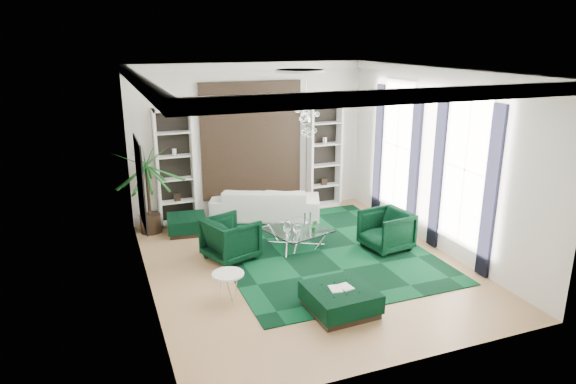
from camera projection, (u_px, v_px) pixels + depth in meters
name	position (u px, v px, depth m)	size (l,w,h in m)	color
floor	(304.00, 265.00, 10.28)	(6.00, 7.00, 0.02)	tan
ceiling	(306.00, 70.00, 9.17)	(6.00, 7.00, 0.02)	white
wall_back	(251.00, 140.00, 12.86)	(6.00, 0.02, 3.80)	silver
wall_front	(412.00, 238.00, 6.59)	(6.00, 0.02, 3.80)	silver
wall_left	(142.00, 189.00, 8.69)	(0.02, 7.00, 3.80)	silver
wall_right	(437.00, 160.00, 10.76)	(0.02, 7.00, 3.80)	silver
crown_molding	(306.00, 76.00, 9.21)	(6.00, 7.00, 0.18)	white
ceiling_medallion	(300.00, 71.00, 9.45)	(0.90, 0.90, 0.05)	white
tapestry	(252.00, 140.00, 12.82)	(2.50, 0.06, 2.80)	black
shelving_left	(175.00, 168.00, 12.16)	(0.90, 0.38, 2.80)	white
shelving_right	(324.00, 155.00, 13.50)	(0.90, 0.38, 2.80)	white
painting	(141.00, 183.00, 9.26)	(0.04, 1.30, 1.60)	black
window_near	(465.00, 170.00, 9.95)	(0.03, 1.10, 2.90)	white
curtain_near_a	(491.00, 193.00, 9.32)	(0.07, 0.30, 3.25)	black
curtain_near_b	(438.00, 173.00, 10.71)	(0.07, 0.30, 3.25)	black
window_far	(397.00, 146.00, 12.10)	(0.03, 1.10, 2.90)	white
curtain_far_a	(414.00, 164.00, 11.46)	(0.07, 0.30, 3.25)	black
curtain_far_b	(378.00, 150.00, 12.85)	(0.07, 0.30, 3.25)	black
rug	(320.00, 250.00, 10.93)	(4.20, 5.00, 0.02)	black
sofa	(265.00, 203.00, 12.83)	(2.68, 1.05, 0.78)	white
armchair_left	(231.00, 239.00, 10.43)	(0.93, 0.96, 0.87)	black
armchair_right	(386.00, 230.00, 10.92)	(0.91, 0.93, 0.85)	black
coffee_table	(297.00, 238.00, 11.10)	(1.17, 1.17, 0.40)	white
ottoman_side	(187.00, 224.00, 11.91)	(0.88, 0.88, 0.39)	black
ottoman_front	(340.00, 300.00, 8.47)	(1.05, 1.05, 0.42)	black
book	(341.00, 288.00, 8.41)	(0.39, 0.26, 0.03)	white
side_table	(229.00, 288.00, 8.77)	(0.55, 0.55, 0.52)	white
palm	(147.00, 178.00, 11.61)	(1.63, 1.63, 2.60)	#19591E
chandelier	(306.00, 119.00, 9.87)	(0.74, 0.74, 0.67)	white
table_plant	(314.00, 226.00, 10.89)	(0.14, 0.11, 0.25)	#19591E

